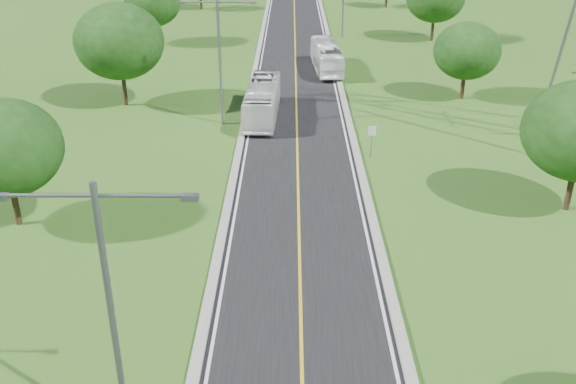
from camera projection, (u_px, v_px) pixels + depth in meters
name	position (u px, v px, depth m)	size (l,w,h in m)	color
ground	(296.00, 75.00, 65.45)	(260.00, 260.00, 0.00)	#355819
road	(295.00, 60.00, 70.85)	(8.00, 150.00, 0.06)	black
curb_left	(257.00, 59.00, 70.84)	(0.50, 150.00, 0.22)	gray
curb_right	(334.00, 59.00, 70.80)	(0.50, 150.00, 0.22)	gray
speed_limit_sign	(372.00, 136.00, 44.89)	(0.55, 0.09, 2.40)	slate
streetlight_near_left	(110.00, 303.00, 19.64)	(5.90, 0.25, 10.00)	slate
streetlight_mid_left	(219.00, 51.00, 49.39)	(5.90, 0.25, 10.00)	slate
tree_lb	(4.00, 148.00, 34.67)	(6.30, 6.30, 7.33)	black
tree_lc	(119.00, 41.00, 54.10)	(7.56, 7.56, 8.79)	black
tree_ld	(152.00, 2.00, 76.01)	(6.72, 6.72, 7.82)	black
tree_rc	(467.00, 51.00, 56.29)	(5.88, 5.88, 6.84)	black
bus_outbound	(327.00, 57.00, 66.17)	(2.38, 10.17, 2.83)	white
bus_inbound	(262.00, 100.00, 52.70)	(2.41, 10.31, 2.87)	white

